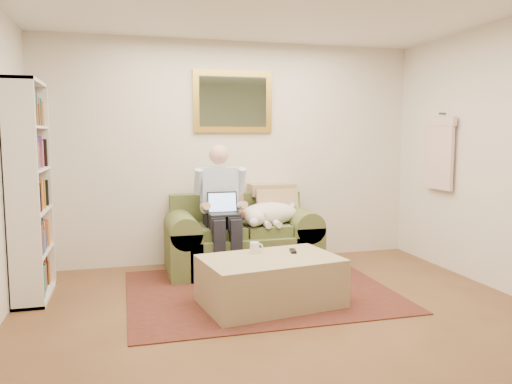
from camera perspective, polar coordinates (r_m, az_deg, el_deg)
name	(u,v)px	position (r m, az deg, el deg)	size (l,w,h in m)	color
room_shell	(291,162)	(3.89, 4.01, 3.41)	(4.51, 5.00, 2.61)	brown
rug	(259,291)	(4.94, 0.39, -11.21)	(2.50, 2.00, 0.01)	#332314
sofa	(242,244)	(5.64, -1.63, -5.99)	(1.67, 0.85, 1.00)	#545F32
seated_man	(222,211)	(5.37, -3.88, -2.15)	(0.55, 0.79, 1.41)	#8C9BD8
laptop	(223,208)	(5.30, -3.75, -1.89)	(0.32, 0.26, 0.23)	black
sleeping_dog	(270,214)	(5.57, 1.56, -2.48)	(0.69, 0.43, 0.26)	white
ottoman	(270,281)	(4.51, 1.65, -10.14)	(1.19, 0.76, 0.43)	tan
coffee_mug	(255,248)	(4.61, -0.17, -6.38)	(0.08, 0.08, 0.10)	white
tv_remote	(293,251)	(4.67, 4.25, -6.73)	(0.05, 0.15, 0.02)	black
bookshelf	(30,191)	(5.02, -24.46, 0.10)	(0.28, 0.80, 2.00)	white
wall_mirror	(233,102)	(5.94, -2.65, 10.27)	(0.94, 0.04, 0.72)	gold
hanging_shirt	(439,149)	(6.01, 20.21, 4.59)	(0.06, 0.52, 0.90)	beige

